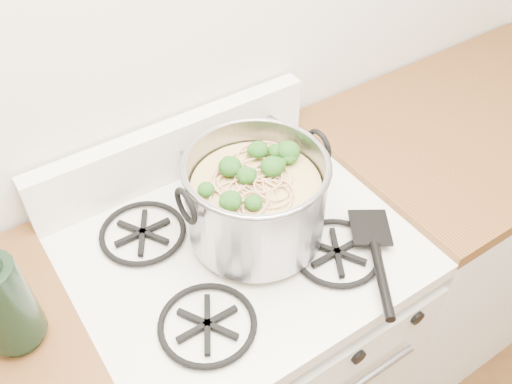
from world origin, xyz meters
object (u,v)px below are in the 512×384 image
Objects in this scene: spatula at (370,226)px; glass_bowl at (233,153)px; gas_range at (243,351)px; stock_pot at (256,200)px.

spatula is 0.41m from glass_bowl.
gas_range is 0.58m from spatula.
glass_bowl is (-0.13, 0.39, 0.00)m from spatula.
stock_pot is 1.13× the size of spatula.
glass_bowl is (0.14, 0.25, 0.50)m from gas_range.
glass_bowl is at bearing 60.30° from gas_range.
stock_pot is at bearing -110.88° from glass_bowl.
spatula is 2.77× the size of glass_bowl.
stock_pot is at bearing 179.81° from spatula.
glass_bowl is at bearing 140.76° from spatula.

